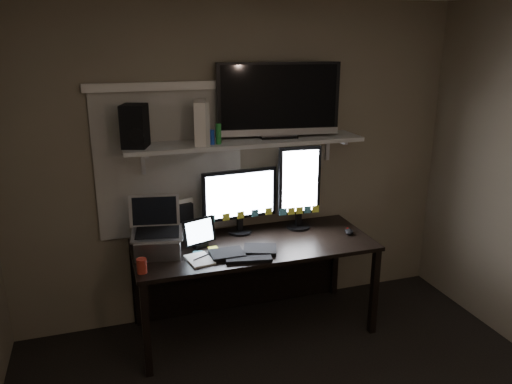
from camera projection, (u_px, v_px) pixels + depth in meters
name	position (u px, v px, depth m)	size (l,w,h in m)	color
back_wall	(240.00, 165.00, 3.95)	(3.60, 3.60, 0.00)	#6C614E
window_blinds	(170.00, 164.00, 3.76)	(1.10, 0.02, 1.10)	beige
desk	(249.00, 258.00, 3.92)	(1.80, 0.75, 0.73)	black
wall_shelf	(246.00, 142.00, 3.73)	(1.80, 0.35, 0.03)	#B5B5B0
monitor_landscape	(240.00, 201.00, 3.89)	(0.60, 0.06, 0.53)	black
monitor_portrait	(299.00, 187.00, 3.97)	(0.34, 0.06, 0.69)	black
keyboard	(244.00, 252.00, 3.57)	(0.49, 0.19, 0.03)	black
mouse	(349.00, 232.00, 3.93)	(0.07, 0.10, 0.04)	black
notepad	(200.00, 260.00, 3.46)	(0.16, 0.22, 0.01)	white
tablet	(199.00, 233.00, 3.66)	(0.26, 0.11, 0.22)	black
file_sorter	(176.00, 221.00, 3.77)	(0.24, 0.11, 0.31)	black
laptop	(157.00, 228.00, 3.50)	(0.36, 0.29, 0.40)	#B4B4B9
cup	(142.00, 266.00, 3.27)	(0.07, 0.07, 0.10)	maroon
sticky_notes	(210.00, 252.00, 3.59)	(0.30, 0.22, 0.00)	#F7FE45
tv	(278.00, 100.00, 3.75)	(0.93, 0.17, 0.56)	black
game_console	(200.00, 122.00, 3.56)	(0.08, 0.26, 0.31)	silver
speaker	(135.00, 126.00, 3.44)	(0.16, 0.20, 0.30)	black
bottles	(212.00, 134.00, 3.55)	(0.24, 0.06, 0.15)	#A50F0C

